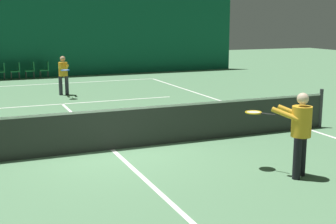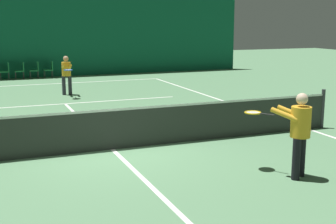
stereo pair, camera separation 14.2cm
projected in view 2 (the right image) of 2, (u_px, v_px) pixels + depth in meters
name	position (u px, v px, depth m)	size (l,w,h in m)	color
ground_plane	(113.00, 149.00, 10.75)	(60.00, 60.00, 0.00)	#56845B
backdrop_curtain	(35.00, 34.00, 23.76)	(23.00, 0.12, 4.38)	#0F5138
court_line_baseline_far	(45.00, 84.00, 21.59)	(11.00, 0.10, 0.00)	white
court_line_service_far	(65.00, 104.00, 16.58)	(8.25, 0.10, 0.00)	white
court_line_sideline_right	(308.00, 129.00, 12.76)	(0.10, 23.80, 0.00)	white
court_line_centre	(113.00, 149.00, 10.75)	(0.10, 12.80, 0.00)	white
tennis_net	(112.00, 128.00, 10.65)	(12.00, 0.10, 1.07)	#2D332D
player_near	(298.00, 129.00, 8.68)	(0.99, 1.32, 1.62)	black
player_far	(66.00, 72.00, 18.36)	(0.47, 1.32, 1.54)	#2D2D38
courtside_chair_3	(6.00, 70.00, 23.03)	(0.44, 0.44, 0.84)	#2D2D2D
courtside_chair_4	(21.00, 70.00, 23.28)	(0.44, 0.44, 0.84)	#2D2D2D
courtside_chair_5	(35.00, 69.00, 23.54)	(0.44, 0.44, 0.84)	#2D2D2D
courtside_chair_6	(50.00, 68.00, 23.80)	(0.44, 0.44, 0.84)	#2D2D2D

